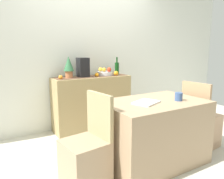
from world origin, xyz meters
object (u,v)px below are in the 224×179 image
at_px(chair_near_window, 86,158).
at_px(chair_by_corner, 200,127).
at_px(fruit_bowl, 105,73).
at_px(wine_bottle, 117,68).
at_px(sideboard_console, 92,103).
at_px(dining_table, 153,132).
at_px(coffee_maker, 83,67).
at_px(open_book, 146,102).
at_px(coffee_cup, 179,97).
at_px(potted_plant, 69,66).

xyz_separation_m(chair_near_window, chair_by_corner, (1.70, -0.00, 0.00)).
xyz_separation_m(fruit_bowl, wine_bottle, (0.24, 0.00, 0.08)).
height_order(sideboard_console, chair_near_window, chair_near_window).
bearing_deg(chair_by_corner, dining_table, 179.89).
relative_size(coffee_maker, open_book, 1.10).
bearing_deg(wine_bottle, coffee_maker, 180.00).
bearing_deg(open_book, chair_near_window, 156.12).
bearing_deg(coffee_cup, open_book, 166.64).
xyz_separation_m(wine_bottle, chair_near_window, (-1.21, -1.38, -0.73)).
distance_m(sideboard_console, dining_table, 1.39).
xyz_separation_m(open_book, chair_by_corner, (1.00, 0.03, -0.48)).
bearing_deg(dining_table, open_book, -166.71).
bearing_deg(potted_plant, sideboard_console, 0.00).
xyz_separation_m(fruit_bowl, coffee_maker, (-0.39, 0.00, 0.12)).
relative_size(fruit_bowl, coffee_cup, 2.80).
bearing_deg(dining_table, chair_near_window, 179.86).
xyz_separation_m(coffee_maker, dining_table, (0.27, -1.38, -0.66)).
relative_size(potted_plant, open_book, 1.20).
relative_size(fruit_bowl, chair_near_window, 0.29).
distance_m(fruit_bowl, dining_table, 1.49).
xyz_separation_m(coffee_maker, coffee_cup, (0.52, -1.51, -0.25)).
height_order(coffee_maker, dining_table, coffee_maker).
bearing_deg(sideboard_console, dining_table, -84.91).
distance_m(fruit_bowl, wine_bottle, 0.25).
relative_size(coffee_maker, chair_by_corner, 0.34).
height_order(dining_table, chair_near_window, chair_near_window).
bearing_deg(chair_by_corner, coffee_cup, -168.11).
relative_size(sideboard_console, fruit_bowl, 4.93).
bearing_deg(potted_plant, fruit_bowl, 0.00).
bearing_deg(sideboard_console, chair_near_window, -117.81).
bearing_deg(chair_by_corner, sideboard_console, 125.15).
bearing_deg(fruit_bowl, open_book, -100.63).
xyz_separation_m(sideboard_console, open_book, (-0.02, -1.41, 0.31)).
xyz_separation_m(fruit_bowl, dining_table, (-0.12, -1.38, -0.54)).
bearing_deg(open_book, chair_by_corner, -19.05).
height_order(fruit_bowl, potted_plant, potted_plant).
height_order(wine_bottle, coffee_maker, coffee_maker).
relative_size(sideboard_console, wine_bottle, 4.19).
height_order(chair_near_window, chair_by_corner, same).
bearing_deg(wine_bottle, chair_by_corner, -70.52).
height_order(sideboard_console, open_book, sideboard_console).
distance_m(wine_bottle, chair_near_window, 1.97).
relative_size(coffee_maker, potted_plant, 0.92).
bearing_deg(chair_near_window, fruit_bowl, 54.85).
bearing_deg(dining_table, sideboard_console, 95.09).
distance_m(dining_table, chair_by_corner, 0.86).
bearing_deg(potted_plant, coffee_maker, 0.00).
xyz_separation_m(potted_plant, open_book, (0.36, -1.41, -0.32)).
distance_m(fruit_bowl, coffee_maker, 0.41).
relative_size(open_book, chair_near_window, 0.31).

